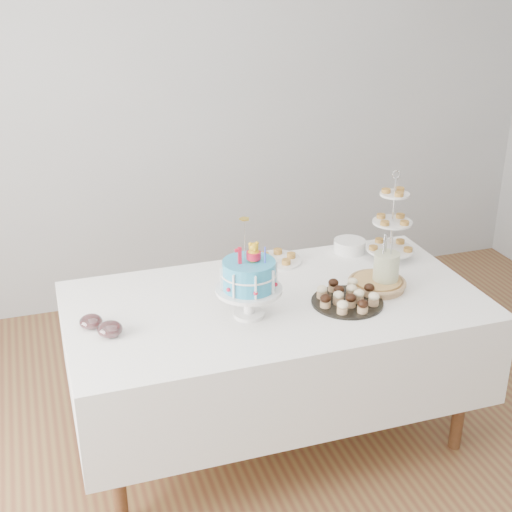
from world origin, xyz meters
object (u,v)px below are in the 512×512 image
object	(u,v)px
table	(275,342)
birthday_cake	(249,291)
pastry_plate	(278,258)
jam_bowl_a	(110,329)
tiered_stand	(392,223)
cupcake_tray	(348,296)
jam_bowl_b	(91,322)
pie	(377,283)
plate_stack	(350,246)
utensil_pitcher	(386,269)

from	to	relation	value
table	birthday_cake	world-z (taller)	birthday_cake
pastry_plate	jam_bowl_a	size ratio (longest dim) A/B	2.32
table	birthday_cake	distance (m)	0.40
tiered_stand	cupcake_tray	bearing A→B (deg)	-137.39
table	tiered_stand	distance (m)	0.88
tiered_stand	jam_bowl_b	distance (m)	1.60
tiered_stand	pie	bearing A→B (deg)	-127.53
birthday_cake	cupcake_tray	world-z (taller)	birthday_cake
cupcake_tray	plate_stack	xyz separation A→B (m)	(0.26, 0.54, -0.00)
birthday_cake	table	bearing A→B (deg)	39.01
plate_stack	pastry_plate	xyz separation A→B (m)	(-0.41, 0.00, -0.02)
cupcake_tray	jam_bowl_a	world-z (taller)	cupcake_tray
tiered_stand	jam_bowl_b	world-z (taller)	tiered_stand
pastry_plate	jam_bowl_b	world-z (taller)	jam_bowl_b
jam_bowl_b	table	bearing A→B (deg)	-0.13
birthday_cake	utensil_pitcher	xyz separation A→B (m)	(0.70, 0.06, -0.03)
tiered_stand	utensil_pitcher	bearing A→B (deg)	-121.71
jam_bowl_a	pastry_plate	bearing A→B (deg)	28.03
birthday_cake	pie	world-z (taller)	birthday_cake
pie	plate_stack	world-z (taller)	plate_stack
jam_bowl_b	utensil_pitcher	distance (m)	1.39
pie	plate_stack	bearing A→B (deg)	81.94
table	tiered_stand	bearing A→B (deg)	19.05
birthday_cake	jam_bowl_b	distance (m)	0.69
table	jam_bowl_b	xyz separation A→B (m)	(-0.84, 0.00, 0.25)
cupcake_tray	utensil_pitcher	xyz separation A→B (m)	(0.24, 0.09, 0.06)
utensil_pitcher	tiered_stand	bearing A→B (deg)	56.89
birthday_cake	tiered_stand	xyz separation A→B (m)	(0.89, 0.36, 0.08)
pie	pastry_plate	size ratio (longest dim) A/B	1.11
jam_bowl_a	plate_stack	bearing A→B (deg)	20.31
cupcake_tray	pastry_plate	world-z (taller)	cupcake_tray
pie	utensil_pitcher	size ratio (longest dim) A/B	1.02
birthday_cake	jam_bowl_a	xyz separation A→B (m)	(-0.61, 0.02, -0.09)
table	pie	size ratio (longest dim) A/B	6.89
pie	plate_stack	distance (m)	0.45
cupcake_tray	pie	xyz separation A→B (m)	(0.20, 0.10, -0.01)
pie	jam_bowl_a	world-z (taller)	jam_bowl_a
birthday_cake	plate_stack	distance (m)	0.90
jam_bowl_a	table	bearing A→B (deg)	7.01
pie	pastry_plate	xyz separation A→B (m)	(-0.35, 0.44, -0.01)
pie	utensil_pitcher	distance (m)	0.08
birthday_cake	jam_bowl_a	distance (m)	0.62
pastry_plate	utensil_pitcher	size ratio (longest dim) A/B	0.92
birthday_cake	plate_stack	xyz separation A→B (m)	(0.73, 0.51, -0.09)
plate_stack	pastry_plate	size ratio (longest dim) A/B	0.67
plate_stack	jam_bowl_a	bearing A→B (deg)	-159.69
tiered_stand	table	bearing A→B (deg)	-160.95
tiered_stand	utensil_pitcher	size ratio (longest dim) A/B	1.76
pie	utensil_pitcher	world-z (taller)	utensil_pitcher
birthday_cake	tiered_stand	size ratio (longest dim) A/B	0.94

